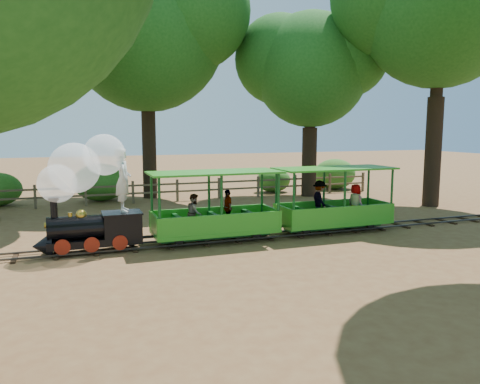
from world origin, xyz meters
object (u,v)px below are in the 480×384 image
object	(u,v)px
carriage_rear	(333,206)
fence	(198,188)
carriage_front	(214,215)
locomotive	(85,185)

from	to	relation	value
carriage_rear	fence	distance (m)	8.33
fence	carriage_front	bearing A→B (deg)	-101.62
locomotive	carriage_rear	size ratio (longest dim) A/B	0.85
fence	carriage_rear	bearing A→B (deg)	-73.48
carriage_rear	fence	world-z (taller)	carriage_rear
locomotive	carriage_rear	distance (m)	7.62
carriage_front	fence	bearing A→B (deg)	78.38
locomotive	carriage_rear	world-z (taller)	locomotive
carriage_rear	fence	bearing A→B (deg)	106.52
locomotive	carriage_rear	bearing A→B (deg)	-0.41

